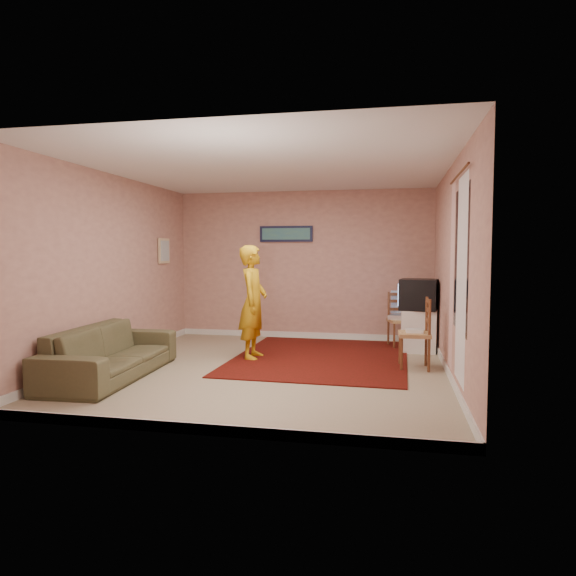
% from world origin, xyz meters
% --- Properties ---
extents(ground, '(5.00, 5.00, 0.00)m').
position_xyz_m(ground, '(0.00, 0.00, 0.00)').
color(ground, tan).
rests_on(ground, ground).
extents(wall_back, '(4.50, 0.02, 2.60)m').
position_xyz_m(wall_back, '(0.00, 2.50, 1.30)').
color(wall_back, tan).
rests_on(wall_back, ground).
extents(wall_front, '(4.50, 0.02, 2.60)m').
position_xyz_m(wall_front, '(0.00, -2.50, 1.30)').
color(wall_front, tan).
rests_on(wall_front, ground).
extents(wall_left, '(0.02, 5.00, 2.60)m').
position_xyz_m(wall_left, '(-2.25, 0.00, 1.30)').
color(wall_left, tan).
rests_on(wall_left, ground).
extents(wall_right, '(0.02, 5.00, 2.60)m').
position_xyz_m(wall_right, '(2.25, 0.00, 1.30)').
color(wall_right, tan).
rests_on(wall_right, ground).
extents(ceiling, '(4.50, 5.00, 0.02)m').
position_xyz_m(ceiling, '(0.00, 0.00, 2.60)').
color(ceiling, white).
rests_on(ceiling, wall_back).
extents(baseboard_back, '(4.50, 0.02, 0.10)m').
position_xyz_m(baseboard_back, '(0.00, 2.49, 0.05)').
color(baseboard_back, silver).
rests_on(baseboard_back, ground).
extents(baseboard_front, '(4.50, 0.02, 0.10)m').
position_xyz_m(baseboard_front, '(0.00, -2.49, 0.05)').
color(baseboard_front, silver).
rests_on(baseboard_front, ground).
extents(baseboard_left, '(0.02, 5.00, 0.10)m').
position_xyz_m(baseboard_left, '(-2.24, 0.00, 0.05)').
color(baseboard_left, silver).
rests_on(baseboard_left, ground).
extents(baseboard_right, '(0.02, 5.00, 0.10)m').
position_xyz_m(baseboard_right, '(2.24, 0.00, 0.05)').
color(baseboard_right, silver).
rests_on(baseboard_right, ground).
extents(window, '(0.01, 1.10, 1.50)m').
position_xyz_m(window, '(2.24, -0.90, 1.45)').
color(window, black).
rests_on(window, wall_right).
extents(curtain_sheer, '(0.01, 0.75, 2.10)m').
position_xyz_m(curtain_sheer, '(2.23, -1.05, 1.25)').
color(curtain_sheer, white).
rests_on(curtain_sheer, wall_right).
extents(curtain_floral, '(0.01, 0.35, 2.10)m').
position_xyz_m(curtain_floral, '(2.21, -0.35, 1.25)').
color(curtain_floral, '#F2E4CE').
rests_on(curtain_floral, wall_right).
extents(curtain_rod, '(0.02, 1.40, 0.02)m').
position_xyz_m(curtain_rod, '(2.20, -0.90, 2.32)').
color(curtain_rod, brown).
rests_on(curtain_rod, wall_right).
extents(picture_back, '(0.95, 0.04, 0.28)m').
position_xyz_m(picture_back, '(-0.30, 2.47, 1.85)').
color(picture_back, '#121532').
rests_on(picture_back, wall_back).
extents(picture_left, '(0.04, 0.38, 0.42)m').
position_xyz_m(picture_left, '(-2.22, 1.60, 1.55)').
color(picture_left, beige).
rests_on(picture_left, wall_left).
extents(area_rug, '(2.50, 3.09, 0.02)m').
position_xyz_m(area_rug, '(0.56, 0.82, 0.01)').
color(area_rug, '#330E05').
rests_on(area_rug, ground).
extents(tv_cabinet, '(0.51, 0.46, 0.64)m').
position_xyz_m(tv_cabinet, '(1.95, 1.59, 0.32)').
color(tv_cabinet, white).
rests_on(tv_cabinet, ground).
extents(crt_tv, '(0.62, 0.57, 0.47)m').
position_xyz_m(crt_tv, '(1.94, 1.59, 0.88)').
color(crt_tv, black).
rests_on(crt_tv, tv_cabinet).
extents(chair_a, '(0.49, 0.48, 0.48)m').
position_xyz_m(chair_a, '(1.71, 1.94, 0.54)').
color(chair_a, tan).
rests_on(chair_a, ground).
extents(dvd_player, '(0.45, 0.37, 0.07)m').
position_xyz_m(dvd_player, '(1.71, 1.94, 0.48)').
color(dvd_player, silver).
rests_on(dvd_player, chair_a).
extents(blue_throw, '(0.35, 0.04, 0.37)m').
position_xyz_m(blue_throw, '(1.71, 2.13, 0.71)').
color(blue_throw, '#86ABDB').
rests_on(blue_throw, chair_a).
extents(chair_b, '(0.42, 0.44, 0.51)m').
position_xyz_m(chair_b, '(1.84, 0.39, 0.57)').
color(chair_b, tan).
rests_on(chair_b, ground).
extents(game_console, '(0.22, 0.17, 0.04)m').
position_xyz_m(game_console, '(1.84, 0.39, 0.50)').
color(game_console, white).
rests_on(game_console, chair_b).
extents(sofa, '(0.93, 2.17, 0.62)m').
position_xyz_m(sofa, '(-1.80, -0.82, 0.31)').
color(sofa, '#4C482E').
rests_on(sofa, ground).
extents(person, '(0.40, 0.60, 1.62)m').
position_xyz_m(person, '(-0.40, 0.60, 0.81)').
color(person, gold).
rests_on(person, ground).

